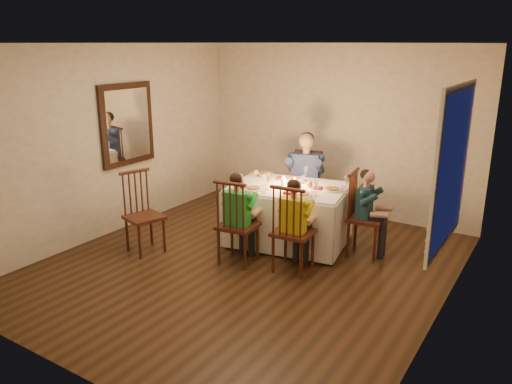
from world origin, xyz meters
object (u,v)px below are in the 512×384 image
Objects in this scene: chair_near_right at (293,270)px; child_green at (238,262)px; chair_adult at (304,223)px; chair_near_left at (238,262)px; adult at (304,223)px; chair_extra at (147,251)px; chair_end at (364,253)px; serving_bowl at (265,175)px; dining_table at (289,203)px; child_yellow at (293,270)px; child_teal at (364,253)px.

chair_near_right is 0.94× the size of child_green.
chair_near_left is (-0.04, -1.69, 0.00)m from chair_adult.
chair_extra is at bearing -136.05° from adult.
chair_end is 1.74m from serving_bowl.
dining_table is 1.04m from child_yellow.
child_yellow is (-0.54, -0.92, 0.00)m from chair_end.
serving_bowl is at bearing -138.32° from adult.
serving_bowl is (0.88, 1.52, 0.82)m from chair_extra.
child_green is (-0.04, -1.69, 0.00)m from adult.
chair_near_left is 1.69m from adult.
dining_table is at bearing -60.94° from chair_near_right.
dining_table is at bearing 94.11° from child_teal.
dining_table is 1.47× the size of child_green.
chair_near_right is at bearing 142.92° from child_teal.
chair_end is 2.82m from chair_extra.
chair_extra is 0.92× the size of child_green.
serving_bowl reaches higher than child_teal.
child_green reaches higher than child_teal.
chair_adult is 1.04m from serving_bowl.
child_teal is at bearing -145.03° from child_green.
child_yellow is at bearing 142.92° from chair_end.
adult is at bearing -14.75° from chair_extra.
child_green is 1.02× the size of child_yellow.
dining_table is 1.00m from chair_adult.
chair_end is 0.96× the size of child_yellow.
dining_table reaches higher than chair_near_left.
child_teal reaches higher than chair_adult.
adult reaches higher than chair_near_left.
dining_table reaches higher than child_teal.
child_teal is at bearing -2.48° from serving_bowl.
chair_adult reaches higher than chair_extra.
serving_bowl is (-1.53, 0.07, 0.82)m from chair_end.
chair_near_left is at bearing 124.95° from child_teal.
chair_adult is 0.94× the size of child_green.
child_green reaches higher than chair_end.
serving_bowl reaches higher than chair_adult.
chair_adult is 1.69m from child_green.
chair_end is 1.63m from child_green.
chair_near_left and chair_end have the same top height.
chair_adult is at bearing -98.17° from child_green.
chair_near_left is 0.96× the size of child_yellow.
adult is at bearing -98.17° from child_green.
adult reaches higher than chair_near_right.
child_teal is 1.74m from serving_bowl.
serving_bowl is (-1.53, 0.07, 0.82)m from child_teal.
chair_adult is (-0.17, 0.80, -0.57)m from dining_table.
child_yellow reaches higher than chair_extra.
chair_adult is 1.32m from child_teal.
chair_near_right is 5.33× the size of serving_bowl.
child_teal is (1.17, -0.61, 0.00)m from chair_adult.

